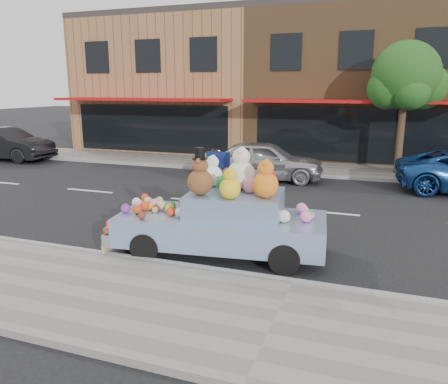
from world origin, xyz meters
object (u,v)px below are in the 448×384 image
at_px(car_silver, 264,160).
at_px(street_tree, 406,81).
at_px(car_dark, 6,144).
at_px(art_car, 223,217).

bearing_deg(car_silver, street_tree, -68.09).
bearing_deg(car_dark, car_silver, -93.35).
distance_m(street_tree, car_dark, 18.27).
relative_size(street_tree, art_car, 1.12).
height_order(street_tree, car_silver, street_tree).
relative_size(street_tree, car_silver, 1.18).
distance_m(car_silver, car_dark, 13.03).
bearing_deg(car_silver, art_car, -179.17).
bearing_deg(street_tree, art_car, -109.65).
distance_m(street_tree, car_silver, 6.30).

